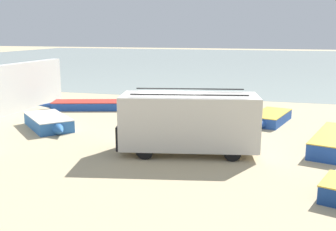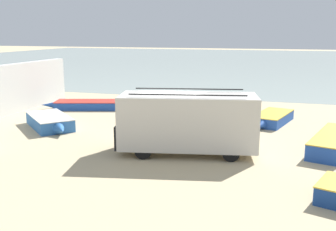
% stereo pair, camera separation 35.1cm
% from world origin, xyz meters
% --- Properties ---
extents(ground_plane, '(200.00, 200.00, 0.00)m').
position_xyz_m(ground_plane, '(0.00, 0.00, 0.00)').
color(ground_plane, tan).
extents(sea_water, '(120.00, 80.00, 0.01)m').
position_xyz_m(sea_water, '(0.00, 52.00, 0.00)').
color(sea_water, '#99A89E').
rests_on(sea_water, ground_plane).
extents(parked_van, '(5.72, 3.06, 2.51)m').
position_xyz_m(parked_van, '(0.83, -1.11, 1.30)').
color(parked_van, beige).
rests_on(parked_van, ground_plane).
extents(fishing_rowboat_1, '(5.55, 2.75, 0.51)m').
position_xyz_m(fishing_rowboat_1, '(-7.30, 6.15, 0.25)').
color(fishing_rowboat_1, '#234CA3').
rests_on(fishing_rowboat_1, ground_plane).
extents(fishing_rowboat_3, '(2.22, 4.03, 0.54)m').
position_xyz_m(fishing_rowboat_3, '(3.88, 5.25, 0.27)').
color(fishing_rowboat_3, '#234CA3').
rests_on(fishing_rowboat_3, ground_plane).
extents(fishing_rowboat_4, '(2.36, 5.22, 0.67)m').
position_xyz_m(fishing_rowboat_4, '(6.53, 1.25, 0.34)').
color(fishing_rowboat_4, '#234CA3').
rests_on(fishing_rowboat_4, ground_plane).
extents(fishing_rowboat_5, '(1.77, 4.04, 0.58)m').
position_xyz_m(fishing_rowboat_5, '(-1.48, 5.09, 0.29)').
color(fishing_rowboat_5, '#1E757F').
rests_on(fishing_rowboat_5, ground_plane).
extents(fishing_rowboat_6, '(3.73, 3.55, 0.62)m').
position_xyz_m(fishing_rowboat_6, '(-6.81, 1.02, 0.31)').
color(fishing_rowboat_6, '#2D66AD').
rests_on(fishing_rowboat_6, ground_plane).
extents(fisherman_0, '(0.46, 0.46, 1.77)m').
position_xyz_m(fisherman_0, '(-2.15, 2.23, 1.06)').
color(fisherman_0, '#5B564C').
rests_on(fisherman_0, ground_plane).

